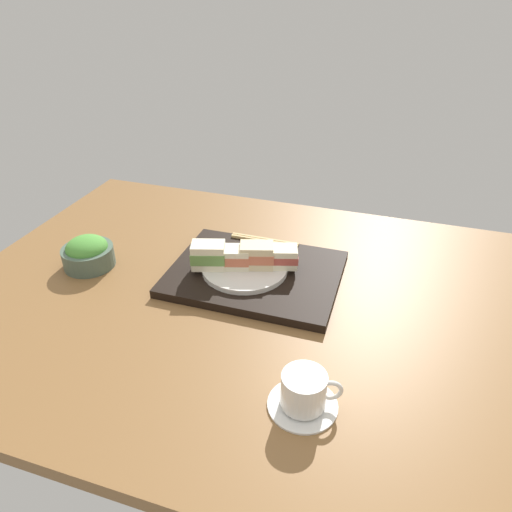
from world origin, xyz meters
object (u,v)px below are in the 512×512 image
(sandwich_farmost, at_px, (208,255))
(chopsticks_pair, at_px, (265,240))
(sandwich_plate, at_px, (245,268))
(sandwich_inner_near, at_px, (257,255))
(sandwich_inner_far, at_px, (233,257))
(salad_bowl, at_px, (88,253))
(sandwich_nearmost, at_px, (281,257))
(coffee_cup, at_px, (304,393))

(sandwich_farmost, xyz_separation_m, chopsticks_pair, (-0.08, -0.17, -0.04))
(sandwich_plate, height_order, sandwich_inner_near, sandwich_inner_near)
(sandwich_inner_near, height_order, sandwich_inner_far, sandwich_inner_near)
(sandwich_inner_near, xyz_separation_m, salad_bowl, (0.41, 0.08, -0.03))
(sandwich_nearmost, height_order, sandwich_inner_near, sandwich_inner_near)
(sandwich_inner_near, xyz_separation_m, sandwich_inner_far, (0.05, 0.02, -0.00))
(sandwich_farmost, bearing_deg, sandwich_inner_near, -160.65)
(sandwich_plate, xyz_separation_m, sandwich_inner_near, (-0.03, -0.01, 0.03))
(sandwich_farmost, distance_m, salad_bowl, 0.31)
(sandwich_inner_far, xyz_separation_m, coffee_cup, (-0.25, 0.33, -0.03))
(salad_bowl, bearing_deg, sandwich_inner_near, -169.62)
(salad_bowl, height_order, coffee_cup, salad_bowl)
(sandwich_farmost, xyz_separation_m, coffee_cup, (-0.30, 0.31, -0.03))
(sandwich_inner_far, xyz_separation_m, chopsticks_pair, (-0.03, -0.15, -0.03))
(sandwich_inner_near, height_order, sandwich_farmost, sandwich_farmost)
(sandwich_plate, relative_size, sandwich_farmost, 2.23)
(sandwich_farmost, xyz_separation_m, salad_bowl, (0.31, 0.04, -0.03))
(salad_bowl, bearing_deg, chopsticks_pair, -151.50)
(sandwich_nearmost, distance_m, sandwich_inner_far, 0.11)
(sandwich_nearmost, bearing_deg, sandwich_inner_near, 19.35)
(sandwich_nearmost, bearing_deg, sandwich_inner_far, 19.35)
(sandwich_farmost, bearing_deg, sandwich_plate, -160.65)
(sandwich_plate, bearing_deg, sandwich_nearmost, -160.65)
(sandwich_plate, height_order, coffee_cup, coffee_cup)
(sandwich_inner_far, height_order, sandwich_farmost, sandwich_farmost)
(sandwich_inner_far, relative_size, sandwich_farmost, 0.97)
(salad_bowl, bearing_deg, sandwich_nearmost, -168.56)
(sandwich_plate, distance_m, sandwich_nearmost, 0.09)
(salad_bowl, bearing_deg, sandwich_inner_far, -171.00)
(sandwich_inner_near, xyz_separation_m, coffee_cup, (-0.19, 0.34, -0.03))
(sandwich_inner_far, height_order, chopsticks_pair, sandwich_inner_far)
(sandwich_inner_far, distance_m, sandwich_farmost, 0.06)
(sandwich_inner_near, relative_size, sandwich_farmost, 1.00)
(salad_bowl, xyz_separation_m, coffee_cup, (-0.61, 0.27, -0.00))
(coffee_cup, bearing_deg, sandwich_farmost, -45.77)
(sandwich_inner_near, relative_size, coffee_cup, 0.73)
(sandwich_plate, distance_m, coffee_cup, 0.40)
(salad_bowl, relative_size, chopsticks_pair, 0.69)
(sandwich_farmost, relative_size, coffee_cup, 0.73)
(sandwich_nearmost, height_order, chopsticks_pair, sandwich_nearmost)
(sandwich_inner_near, relative_size, salad_bowl, 0.73)
(sandwich_plate, distance_m, salad_bowl, 0.39)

